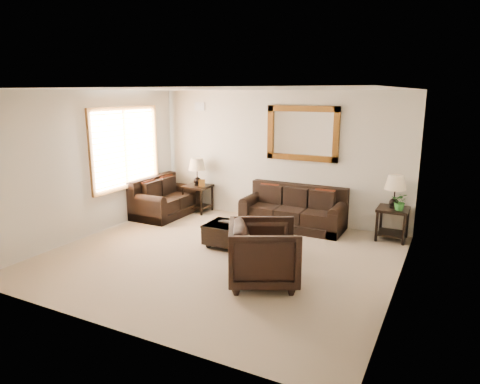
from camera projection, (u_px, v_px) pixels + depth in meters
The scene contains 11 objects.
room at pixel (219, 177), 6.78m from camera, with size 5.51×5.01×2.71m.
window at pixel (126, 148), 8.71m from camera, with size 0.07×1.96×1.66m.
mirror at pixel (302, 133), 8.57m from camera, with size 1.50×0.06×1.10m.
air_vent at pixel (200, 106), 9.54m from camera, with size 0.25×0.02×0.18m, color #999999.
sofa at pixel (294, 212), 8.61m from camera, with size 2.02×0.87×0.83m.
loveseat at pixel (164, 201), 9.44m from camera, with size 0.89×1.49×0.84m.
end_table_left at pixel (197, 177), 9.60m from camera, with size 0.56×0.56×1.23m.
end_table_right at pixel (394, 198), 7.74m from camera, with size 0.55×0.55×1.21m.
coffee_table at pixel (240, 234), 7.41m from camera, with size 1.22×0.67×0.51m.
armchair at pixel (264, 251), 5.99m from camera, with size 0.95×0.89×0.98m, color black.
potted_plant at pixel (400, 203), 7.61m from camera, with size 0.29×0.32×0.25m, color #235F20.
Camera 1 is at (3.32, -5.78, 2.65)m, focal length 32.00 mm.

